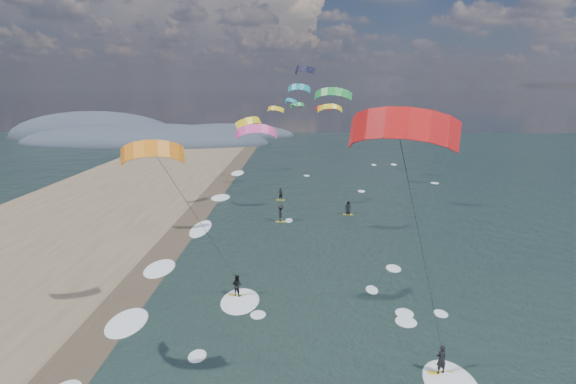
{
  "coord_description": "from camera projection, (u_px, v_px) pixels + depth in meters",
  "views": [
    {
      "loc": [
        -0.13,
        -20.95,
        14.29
      ],
      "look_at": [
        -1.0,
        12.0,
        7.0
      ],
      "focal_mm": 30.0,
      "sensor_mm": 36.0,
      "label": 1
    }
  ],
  "objects": [
    {
      "name": "wet_sand_strip",
      "position": [
        130.0,
        295.0,
        33.6
      ],
      "size": [
        3.0,
        240.0,
        0.0
      ],
      "primitive_type": "cube",
      "color": "#382D23",
      "rests_on": "ground"
    },
    {
      "name": "kitesurfer_near_a",
      "position": [
        412.0,
        198.0,
        17.54
      ],
      "size": [
        7.66,
        8.8,
        14.18
      ],
      "color": "gold",
      "rests_on": "ground"
    },
    {
      "name": "coastal_hills",
      "position": [
        135.0,
        140.0,
        129.96
      ],
      "size": [
        80.0,
        41.0,
        15.0
      ],
      "color": "#3D4756",
      "rests_on": "ground"
    },
    {
      "name": "far_kitesurfers",
      "position": [
        298.0,
        209.0,
        53.75
      ],
      "size": [
        9.04,
        10.86,
        1.8
      ],
      "color": "gold",
      "rests_on": "ground"
    },
    {
      "name": "shoreline_surf",
      "position": [
        166.0,
        270.0,
        38.2
      ],
      "size": [
        2.4,
        79.4,
        0.11
      ],
      "color": "white",
      "rests_on": "ground"
    },
    {
      "name": "ground",
      "position": [
        302.0,
        384.0,
        23.53
      ],
      "size": [
        260.0,
        260.0,
        0.0
      ],
      "primitive_type": "plane",
      "color": "black",
      "rests_on": "ground"
    },
    {
      "name": "kitesurfer_near_b",
      "position": [
        186.0,
        207.0,
        27.81
      ],
      "size": [
        6.88,
        8.46,
        12.25
      ],
      "color": "gold",
      "rests_on": "ground"
    },
    {
      "name": "bg_kite_field",
      "position": [
        298.0,
        102.0,
        71.93
      ],
      "size": [
        13.47,
        69.15,
        7.61
      ],
      "color": "#D83F8C",
      "rests_on": "ground"
    }
  ]
}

